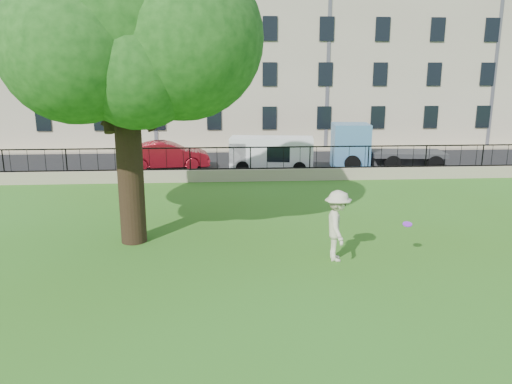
{
  "coord_description": "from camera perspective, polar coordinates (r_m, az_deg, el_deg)",
  "views": [
    {
      "loc": [
        -1.39,
        -12.56,
        5.34
      ],
      "look_at": [
        -0.3,
        3.5,
        1.46
      ],
      "focal_mm": 35.0,
      "sensor_mm": 36.0,
      "label": 1
    }
  ],
  "objects": [
    {
      "name": "white_van",
      "position": [
        27.45,
        1.79,
        4.32
      ],
      "size": [
        4.68,
        2.35,
        1.88
      ],
      "primitive_type": "cube",
      "rotation": [
        0.0,
        0.0,
        -0.14
      ],
      "color": "white",
      "rests_on": "street"
    },
    {
      "name": "tree",
      "position": [
        15.99,
        -15.59,
        18.56
      ],
      "size": [
        8.23,
        6.43,
        10.29
      ],
      "color": "black",
      "rests_on": "ground"
    },
    {
      "name": "iron_railing",
      "position": [
        24.95,
        -0.64,
        3.89
      ],
      "size": [
        50.0,
        0.05,
        1.13
      ],
      "color": "black",
      "rests_on": "retaining_wall"
    },
    {
      "name": "man",
      "position": [
        14.56,
        9.28,
        -3.83
      ],
      "size": [
        0.89,
        1.4,
        2.07
      ],
      "primitive_type": "imported",
      "rotation": [
        0.0,
        0.0,
        1.47
      ],
      "color": "beige",
      "rests_on": "ground"
    },
    {
      "name": "red_sedan",
      "position": [
        28.5,
        -10.12,
        4.12
      ],
      "size": [
        4.87,
        2.13,
        1.56
      ],
      "primitive_type": "imported",
      "rotation": [
        0.0,
        0.0,
        1.68
      ],
      "color": "maroon",
      "rests_on": "street"
    },
    {
      "name": "blue_truck",
      "position": [
        29.21,
        14.62,
        5.08
      ],
      "size": [
        6.19,
        2.73,
        2.52
      ],
      "primitive_type": "cube",
      "rotation": [
        0.0,
        0.0,
        -0.1
      ],
      "color": "#4E85B8",
      "rests_on": "street"
    },
    {
      "name": "frisbee",
      "position": [
        15.07,
        16.92,
        -3.54
      ],
      "size": [
        0.35,
        0.35,
        0.12
      ],
      "primitive_type": "cylinder",
      "rotation": [
        0.21,
        -0.14,
        0.36
      ],
      "color": "#9528E5"
    },
    {
      "name": "building_row",
      "position": [
        40.18,
        -1.97,
        15.79
      ],
      "size": [
        56.4,
        10.4,
        13.8
      ],
      "color": "beige",
      "rests_on": "ground"
    },
    {
      "name": "street",
      "position": [
        29.77,
        -1.15,
        3.22
      ],
      "size": [
        60.0,
        9.0,
        0.01
      ],
      "primitive_type": "cube",
      "color": "black",
      "rests_on": "ground"
    },
    {
      "name": "sidewalk",
      "position": [
        34.89,
        -1.56,
        4.84
      ],
      "size": [
        60.0,
        1.4,
        0.12
      ],
      "primitive_type": "cube",
      "color": "tan",
      "rests_on": "ground"
    },
    {
      "name": "ground",
      "position": [
        13.72,
        2.27,
        -9.37
      ],
      "size": [
        120.0,
        120.0,
        0.0
      ],
      "primitive_type": "plane",
      "color": "#386919",
      "rests_on": "ground"
    },
    {
      "name": "retaining_wall",
      "position": [
        25.11,
        -0.63,
        1.97
      ],
      "size": [
        50.0,
        0.4,
        0.6
      ],
      "primitive_type": "cube",
      "color": "tan",
      "rests_on": "ground"
    }
  ]
}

